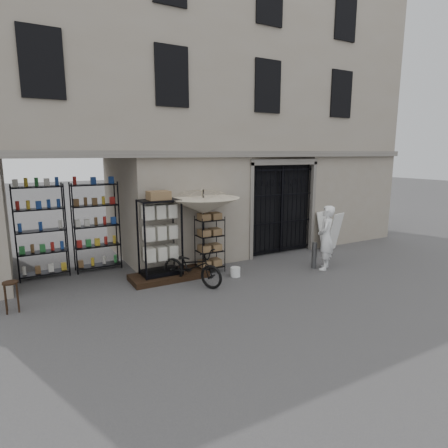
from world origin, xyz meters
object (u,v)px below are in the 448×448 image
shopkeeper (324,269)px  easel_sign (329,231)px  steel_bollard (314,255)px  wire_rack (210,245)px  wooden_stool (12,296)px  display_cabinet (160,241)px  white_bucket (235,272)px  market_umbrella (203,201)px  bicycle (192,284)px

shopkeeper → easel_sign: size_ratio=1.43×
steel_bollard → shopkeeper: (0.22, -0.20, -0.38)m
wire_rack → wooden_stool: bearing=-170.8°
display_cabinet → white_bucket: size_ratio=8.08×
white_bucket → wooden_stool: (-5.25, 0.35, 0.22)m
market_umbrella → bicycle: size_ratio=1.56×
shopkeeper → white_bucket: bearing=-53.8°
bicycle → steel_bollard: bearing=-37.0°
market_umbrella → display_cabinet: bearing=177.6°
bicycle → easel_sign: size_ratio=1.39×
wire_rack → white_bucket: bearing=-58.1°
shopkeeper → easel_sign: bearing=-177.2°
display_cabinet → bicycle: size_ratio=1.19×
white_bucket → easel_sign: (4.25, 0.83, 0.54)m
bicycle → wooden_stool: bearing=145.9°
wire_rack → shopkeeper: 3.38m
white_bucket → bicycle: (-1.27, 0.02, -0.13)m
wire_rack → shopkeeper: (2.97, -1.42, -0.77)m
market_umbrella → shopkeeper: (3.18, -1.37, -2.00)m
display_cabinet → bicycle: (0.56, -0.73, -1.03)m
steel_bollard → easel_sign: bearing=34.7°
display_cabinet → wire_rack: (1.44, -0.00, -0.26)m
market_umbrella → wooden_stool: bearing=-175.7°
bicycle → easel_sign: 5.62m
display_cabinet → market_umbrella: size_ratio=0.77×
easel_sign → market_umbrella: bearing=166.5°
market_umbrella → shopkeeper: bearing=-23.3°
wire_rack → steel_bollard: wire_rack is taller
market_umbrella → steel_bollard: (2.96, -1.17, -1.62)m
wire_rack → market_umbrella: market_umbrella is taller
white_bucket → shopkeeper: 2.67m
wire_rack → shopkeeper: size_ratio=0.86×
easel_sign → wooden_stool: bearing=167.9°
shopkeeper → steel_bollard: bearing=-82.4°
wooden_stool → shopkeeper: bearing=-7.4°
wooden_stool → shopkeeper: wooden_stool is taller
white_bucket → easel_sign: 4.36m
wire_rack → shopkeeper: bearing=-20.9°
wooden_stool → easel_sign: (9.50, 0.48, 0.32)m
market_umbrella → shopkeeper: size_ratio=1.52×
market_umbrella → steel_bollard: bearing=-21.5°
wire_rack → wooden_stool: size_ratio=2.40×
display_cabinet → shopkeeper: size_ratio=1.16×
display_cabinet → easel_sign: bearing=9.8°
wire_rack → white_bucket: (0.39, -0.75, -0.64)m
white_bucket → steel_bollard: steel_bollard is taller
easel_sign → shopkeeper: bearing=-153.0°
bicycle → display_cabinet: bearing=98.1°
wire_rack → bicycle: size_ratio=0.88×
display_cabinet → market_umbrella: (1.23, -0.05, 0.97)m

